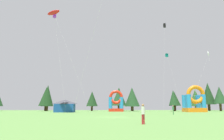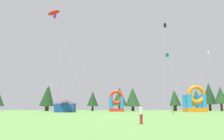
{
  "view_description": "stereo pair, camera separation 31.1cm",
  "coord_description": "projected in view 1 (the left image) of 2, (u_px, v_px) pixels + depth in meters",
  "views": [
    {
      "loc": [
        -1.14,
        -31.61,
        1.56
      ],
      "look_at": [
        0.0,
        12.31,
        9.21
      ],
      "focal_mm": 33.6,
      "sensor_mm": 36.0,
      "label": 1
    },
    {
      "loc": [
        -0.83,
        -31.62,
        1.56
      ],
      "look_at": [
        0.0,
        12.31,
        9.21
      ],
      "focal_mm": 33.6,
      "sensor_mm": 36.0,
      "label": 2
    }
  ],
  "objects": [
    {
      "name": "inflatable_yellow_castle",
      "position": [
        116.0,
        103.0,
        65.14
      ],
      "size": [
        4.49,
        3.85,
        6.53
      ],
      "color": "red",
      "rests_on": "ground_plane"
    },
    {
      "name": "tree_row_2",
      "position": [
        48.0,
        96.0,
        73.05
      ],
      "size": [
        4.15,
        4.15,
        9.01
      ],
      "color": "#4C331E",
      "rests_on": "ground_plane"
    },
    {
      "name": "tree_row_3",
      "position": [
        92.0,
        99.0,
        74.75
      ],
      "size": [
        4.1,
        4.1,
        6.91
      ],
      "color": "#4C331E",
      "rests_on": "ground_plane"
    },
    {
      "name": "tree_row_4",
      "position": [
        119.0,
        97.0,
        77.13
      ],
      "size": [
        5.42,
        5.42,
        8.5
      ],
      "color": "#4C331E",
      "rests_on": "ground_plane"
    },
    {
      "name": "kite_purple_box",
      "position": [
        55.0,
        16.0,
        52.52
      ],
      "size": [
        4.87,
        4.1,
        24.58
      ],
      "color": "purple",
      "rests_on": "ground_plane"
    },
    {
      "name": "ground_plane",
      "position": [
        114.0,
        117.0,
        30.9
      ],
      "size": [
        120.0,
        120.0,
        0.0
      ],
      "primitive_type": "plane",
      "color": "#5B8C42"
    },
    {
      "name": "tree_row_7",
      "position": [
        175.0,
        99.0,
        72.41
      ],
      "size": [
        3.98,
        3.98,
        6.54
      ],
      "color": "#4C331E",
      "rests_on": "ground_plane"
    },
    {
      "name": "inflatable_red_slide",
      "position": [
        194.0,
        102.0,
        59.17
      ],
      "size": [
        5.43,
        4.74,
        7.44
      ],
      "color": "orange",
      "rests_on": "ground_plane"
    },
    {
      "name": "kite_teal_box",
      "position": [
        167.0,
        55.0,
        64.82
      ],
      "size": [
        2.94,
        5.28,
        17.71
      ],
      "color": "#0C7F7A",
      "rests_on": "ground_plane"
    },
    {
      "name": "festival_tent",
      "position": [
        65.0,
        106.0,
        56.74
      ],
      "size": [
        5.18,
        3.73,
        3.37
      ],
      "color": "#19478C",
      "rests_on": "ground_plane"
    },
    {
      "name": "tree_row_10",
      "position": [
        220.0,
        95.0,
        72.37
      ],
      "size": [
        4.36,
        4.36,
        8.42
      ],
      "color": "#4C331E",
      "rests_on": "ground_plane"
    },
    {
      "name": "tree_row_6",
      "position": [
        173.0,
        98.0,
        71.69
      ],
      "size": [
        3.13,
        3.13,
        7.18
      ],
      "color": "#4C331E",
      "rests_on": "ground_plane"
    },
    {
      "name": "tree_row_1",
      "position": [
        46.0,
        96.0,
        73.46
      ],
      "size": [
        4.99,
        4.99,
        8.35
      ],
      "color": "#4C331E",
      "rests_on": "ground_plane"
    },
    {
      "name": "kite_black_box",
      "position": [
        165.0,
        26.0,
        63.75
      ],
      "size": [
        3.54,
        6.79,
        26.49
      ],
      "color": "black",
      "rests_on": "ground_plane"
    },
    {
      "name": "person_far_side",
      "position": [
        173.0,
        109.0,
        39.84
      ],
      "size": [
        0.39,
        0.39,
        1.78
      ],
      "rotation": [
        0.0,
        0.0,
        1.22
      ],
      "color": "#33723F",
      "rests_on": "ground_plane"
    },
    {
      "name": "tree_row_8",
      "position": [
        195.0,
        98.0,
        75.18
      ],
      "size": [
        4.54,
        4.54,
        7.5
      ],
      "color": "#4C331E",
      "rests_on": "ground_plane"
    },
    {
      "name": "tree_row_5",
      "position": [
        132.0,
        97.0,
        71.72
      ],
      "size": [
        5.2,
        5.2,
        8.03
      ],
      "color": "#4C331E",
      "rests_on": "ground_plane"
    },
    {
      "name": "person_near_camera",
      "position": [
        143.0,
        112.0,
        18.64
      ],
      "size": [
        0.41,
        0.41,
        1.78
      ],
      "rotation": [
        0.0,
        0.0,
        0.45
      ],
      "color": "#B21E26",
      "rests_on": "ground_plane"
    },
    {
      "name": "kite_red_parafoil",
      "position": [
        54.0,
        13.0,
        51.51
      ],
      "size": [
        11.9,
        5.37,
        25.05
      ],
      "color": "red",
      "rests_on": "ground_plane"
    },
    {
      "name": "kite_white_diamond",
      "position": [
        209.0,
        54.0,
        44.64
      ],
      "size": [
        5.93,
        0.96,
        13.16
      ],
      "color": "white",
      "rests_on": "ground_plane"
    },
    {
      "name": "tree_row_9",
      "position": [
        208.0,
        94.0,
        77.01
      ],
      "size": [
        5.04,
        5.04,
        10.18
      ],
      "color": "#4C331E",
      "rests_on": "ground_plane"
    }
  ]
}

